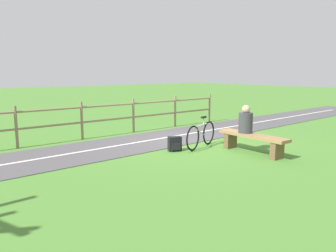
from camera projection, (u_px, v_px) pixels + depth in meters
ground_plane at (190, 141)px, 10.11m from camera, size 80.00×80.00×0.00m
paved_path at (50, 157)px, 8.20m from camera, size 2.72×36.02×0.02m
path_centre_line at (50, 157)px, 8.20m from camera, size 0.45×32.00×0.00m
bench at (252, 140)px, 8.60m from camera, size 2.03×0.51×0.50m
person_seated at (246, 121)px, 8.72m from camera, size 0.39×0.39×0.74m
bicycle at (201, 135)px, 9.25m from camera, size 0.52×1.58×0.87m
backpack at (175, 144)px, 8.85m from camera, size 0.32×0.39×0.39m
fence_roadside at (109, 115)px, 10.96m from camera, size 0.09×9.81×1.19m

